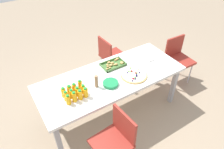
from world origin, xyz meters
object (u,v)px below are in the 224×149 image
chair_far_right (111,55)px  juice_bottle_4 (66,96)px  juice_bottle_0 (68,100)px  juice_bottle_5 (72,94)px  juice_bottle_10 (74,88)px  chair_end (177,56)px  juice_bottle_8 (64,92)px  juice_bottle_7 (83,89)px  cardboard_tube (96,81)px  juice_bottle_1 (74,97)px  juice_bottle_6 (78,92)px  party_table (111,80)px  juice_bottle_2 (80,95)px  fruit_pizza (134,75)px  plate_stack (111,83)px  chair_near_left (116,138)px  juice_bottle_3 (86,92)px  juice_bottle_11 (80,85)px  snack_tray (113,64)px  napkin_stack (149,58)px

chair_far_right → juice_bottle_4: size_ratio=5.91×
juice_bottle_0 → chair_far_right: bearing=38.2°
juice_bottle_5 → juice_bottle_10: size_ratio=0.99×
chair_end → juice_bottle_8: bearing=4.6°
chair_far_right → juice_bottle_7: 1.27m
cardboard_tube → juice_bottle_10: bearing=167.1°
chair_far_right → juice_bottle_0: size_ratio=5.98×
juice_bottle_1 → juice_bottle_6: size_ratio=1.10×
party_table → juice_bottle_4: 0.71m
chair_far_right → cardboard_tube: (-0.72, -0.81, 0.32)m
juice_bottle_6 → cardboard_tube: size_ratio=0.75×
juice_bottle_2 → fruit_pizza: 0.81m
chair_far_right → juice_bottle_6: size_ratio=6.22×
juice_bottle_1 → juice_bottle_6: 0.10m
juice_bottle_10 → plate_stack: bearing=-16.1°
party_table → juice_bottle_4: size_ratio=14.62×
chair_near_left → juice_bottle_7: size_ratio=6.32×
juice_bottle_2 → juice_bottle_10: (-0.01, 0.15, -0.00)m
juice_bottle_4 → juice_bottle_3: bearing=-17.3°
party_table → juice_bottle_11: size_ratio=14.15×
party_table → fruit_pizza: 0.32m
juice_bottle_3 → juice_bottle_6: (-0.07, 0.07, -0.00)m
juice_bottle_7 → fruit_pizza: bearing=-5.0°
juice_bottle_6 → juice_bottle_11: juice_bottle_11 is taller
chair_far_right → juice_bottle_10: size_ratio=6.22×
juice_bottle_11 → snack_tray: juice_bottle_11 is taller
juice_bottle_1 → snack_tray: (0.78, 0.36, -0.05)m
juice_bottle_4 → juice_bottle_10: bearing=29.3°
chair_far_right → juice_bottle_4: (-1.14, -0.83, 0.29)m
juice_bottle_7 → juice_bottle_8: (-0.23, 0.07, 0.00)m
juice_bottle_5 → cardboard_tube: 0.35m
plate_stack → juice_bottle_2: bearing=-177.3°
juice_bottle_0 → fruit_pizza: size_ratio=0.38×
juice_bottle_0 → juice_bottle_6: 0.17m
juice_bottle_8 → plate_stack: size_ratio=0.69×
juice_bottle_1 → juice_bottle_7: 0.16m
chair_far_right → juice_bottle_10: (-1.00, -0.75, 0.29)m
party_table → cardboard_tube: bearing=-164.6°
juice_bottle_7 → fruit_pizza: juice_bottle_7 is taller
juice_bottle_6 → chair_end: bearing=4.7°
plate_stack → chair_far_right: bearing=58.1°
juice_bottle_6 → chair_far_right: bearing=39.9°
chair_far_right → fruit_pizza: (-0.18, -0.89, 0.24)m
chair_near_left → fruit_pizza: bearing=-54.1°
juice_bottle_1 → juice_bottle_11: 0.21m
plate_stack → juice_bottle_5: bearing=174.1°
juice_bottle_10 → plate_stack: 0.47m
juice_bottle_11 → fruit_pizza: 0.75m
chair_far_right → juice_bottle_1: 1.42m
juice_bottle_3 → napkin_stack: juice_bottle_3 is taller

